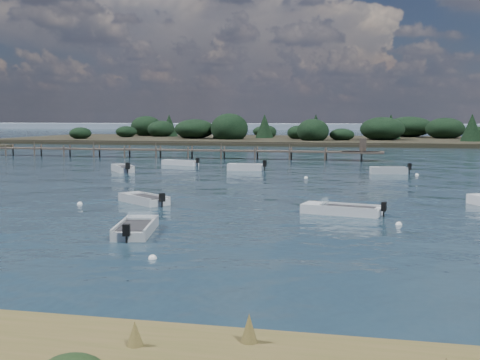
% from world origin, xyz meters
% --- Properties ---
extents(ground, '(400.00, 400.00, 0.00)m').
position_xyz_m(ground, '(0.00, 60.00, 0.00)').
color(ground, '#162834').
rests_on(ground, ground).
extents(shore_lip, '(160.00, 0.60, 0.30)m').
position_xyz_m(shore_lip, '(0.00, -12.20, 0.00)').
color(shore_lip, black).
rests_on(shore_lip, ground).
extents(dinghy_near_olive, '(2.28, 4.41, 1.05)m').
position_xyz_m(dinghy_near_olive, '(-5.28, -0.00, 0.14)').
color(dinghy_near_olive, '#A3A7AA').
rests_on(dinghy_near_olive, ground).
extents(tender_far_grey_b, '(3.76, 1.73, 1.27)m').
position_xyz_m(tender_far_grey_b, '(6.58, 31.58, 0.18)').
color(tender_far_grey_b, '#A3A7AA').
rests_on(tender_far_grey_b, ground).
extents(tender_far_grey, '(3.27, 3.69, 1.28)m').
position_xyz_m(tender_far_grey, '(-18.22, 28.50, 0.18)').
color(tender_far_grey, '#A3A7AA').
rests_on(tender_far_grey, ground).
extents(dinghy_extra_a, '(4.56, 2.38, 1.08)m').
position_xyz_m(dinghy_extra_a, '(-15.25, 37.05, 0.15)').
color(dinghy_extra_a, silver).
rests_on(dinghy_extra_a, ground).
extents(dinghy_mid_grey, '(3.81, 3.39, 1.02)m').
position_xyz_m(dinghy_mid_grey, '(-8.44, 8.98, 0.14)').
color(dinghy_mid_grey, '#A3A7AA').
rests_on(dinghy_mid_grey, ground).
extents(dinghy_mid_white_a, '(4.56, 2.41, 1.05)m').
position_xyz_m(dinghy_mid_white_a, '(3.45, 7.37, 0.14)').
color(dinghy_mid_white_a, silver).
rests_on(dinghy_mid_white_a, ground).
extents(tender_far_white, '(3.78, 1.35, 1.30)m').
position_xyz_m(tender_far_white, '(-7.02, 32.32, 0.18)').
color(tender_far_white, silver).
rests_on(tender_far_white, ground).
extents(buoy_a, '(0.32, 0.32, 0.32)m').
position_xyz_m(buoy_a, '(-2.81, -4.52, 0.00)').
color(buoy_a, white).
rests_on(buoy_a, ground).
extents(buoy_b, '(0.32, 0.32, 0.32)m').
position_xyz_m(buoy_b, '(6.34, 4.62, 0.00)').
color(buoy_b, white).
rests_on(buoy_b, ground).
extents(buoy_c, '(0.32, 0.32, 0.32)m').
position_xyz_m(buoy_c, '(-11.99, 7.69, 0.00)').
color(buoy_c, white).
rests_on(buoy_c, ground).
extents(buoy_e, '(0.32, 0.32, 0.32)m').
position_xyz_m(buoy_e, '(-0.43, 26.07, 0.00)').
color(buoy_e, white).
rests_on(buoy_e, ground).
extents(buoy_extra_a, '(0.32, 0.32, 0.32)m').
position_xyz_m(buoy_extra_a, '(9.04, 30.88, 0.00)').
color(buoy_extra_a, white).
rests_on(buoy_extra_a, ground).
extents(jetty, '(64.50, 3.20, 3.40)m').
position_xyz_m(jetty, '(-21.74, 47.99, 0.98)').
color(jetty, '#4A4036').
rests_on(jetty, ground).
extents(far_headland, '(190.00, 40.00, 5.80)m').
position_xyz_m(far_headland, '(25.00, 100.00, 1.96)').
color(far_headland, black).
rests_on(far_headland, ground).
extents(distant_haze, '(280.00, 20.00, 2.40)m').
position_xyz_m(distant_haze, '(-90.00, 230.00, 0.00)').
color(distant_haze, '#8694A6').
rests_on(distant_haze, ground).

